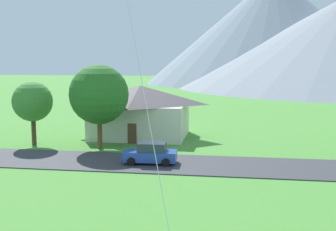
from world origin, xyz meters
TOP-DOWN VIEW (x-y plane):
  - road_strip at (0.00, 29.83)m, footprint 160.00×6.31m
  - mountain_far_east_ridge at (28.14, 151.48)m, footprint 100.54×100.54m
  - mountain_central_ridge at (15.73, 146.95)m, footprint 86.33×86.33m
  - house_leftmost at (-7.34, 41.22)m, footprint 10.51×8.24m
  - tree_left_of_center at (-9.77, 34.68)m, footprint 5.50×5.50m
  - tree_right_of_center at (-16.62, 35.27)m, footprint 3.84×3.84m
  - parked_car_blue_west_end at (-3.96, 29.60)m, footprint 4.28×2.23m

SIDE VIEW (x-z plane):
  - road_strip at x=0.00m, z-range 0.00..0.08m
  - parked_car_blue_west_end at x=-3.96m, z-range 0.03..1.71m
  - house_leftmost at x=-7.34m, z-range 0.10..5.61m
  - tree_right_of_center at x=-16.62m, z-range 1.14..7.32m
  - tree_left_of_center at x=-9.77m, z-range 1.15..8.98m
  - mountain_far_east_ridge at x=28.14m, z-range 0.00..20.58m
  - mountain_central_ridge at x=15.73m, z-range 0.00..36.67m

